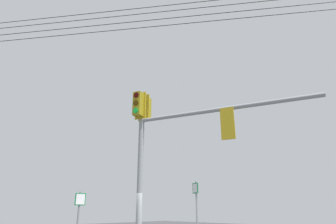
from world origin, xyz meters
The scene contains 4 objects.
signal_mast_assembly centered at (-0.67, 0.27, 4.41)m, with size 6.00×2.59×6.16m.
route_sign_primary centered at (2.42, 1.67, 1.63)m, with size 0.11×0.39×2.59m.
route_sign_secondary centered at (-0.33, -1.64, 1.82)m, with size 0.36×0.15×2.98m.
overhead_wire_span centered at (1.33, 1.36, 9.66)m, with size 22.34×16.27×1.14m.
Camera 1 is at (-7.44, 7.09, 2.00)m, focal length 30.33 mm.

